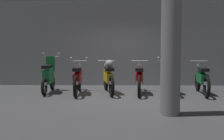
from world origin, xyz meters
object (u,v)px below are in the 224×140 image
at_px(motorbike_slot_3, 139,78).
at_px(motorbike_slot_1, 78,78).
at_px(motorbike_slot_4, 169,77).
at_px(motorbike_slot_2, 108,77).
at_px(motorbike_slot_5, 202,79).
at_px(motorbike_slot_0, 49,76).
at_px(support_pillar, 171,41).

bearing_deg(motorbike_slot_3, motorbike_slot_1, -178.52).
bearing_deg(motorbike_slot_3, motorbike_slot_4, 7.14).
height_order(motorbike_slot_2, motorbike_slot_3, motorbike_slot_2).
bearing_deg(motorbike_slot_3, motorbike_slot_2, 177.01).
relative_size(motorbike_slot_1, motorbike_slot_5, 1.00).
bearing_deg(motorbike_slot_0, motorbike_slot_5, -2.88).
relative_size(motorbike_slot_4, support_pillar, 0.61).
xyz_separation_m(motorbike_slot_1, motorbike_slot_2, (0.98, 0.10, 0.03)).
distance_m(motorbike_slot_2, motorbike_slot_3, 0.98).
height_order(motorbike_slot_0, motorbike_slot_1, motorbike_slot_0).
bearing_deg(motorbike_slot_0, motorbike_slot_4, -0.86).
xyz_separation_m(motorbike_slot_0, motorbike_slot_3, (2.93, -0.18, -0.04)).
relative_size(motorbike_slot_1, motorbike_slot_3, 1.00).
bearing_deg(motorbike_slot_2, motorbike_slot_1, -174.04).
bearing_deg(motorbike_slot_5, motorbike_slot_1, 179.79).
relative_size(motorbike_slot_0, motorbike_slot_2, 0.87).
distance_m(motorbike_slot_0, motorbike_slot_3, 2.94).
height_order(motorbike_slot_0, motorbike_slot_5, motorbike_slot_0).
bearing_deg(support_pillar, motorbike_slot_0, 140.01).
relative_size(motorbike_slot_0, motorbike_slot_1, 0.86).
xyz_separation_m(motorbike_slot_1, motorbike_slot_4, (2.93, 0.17, 0.04)).
relative_size(motorbike_slot_3, motorbike_slot_4, 1.00).
bearing_deg(motorbike_slot_4, support_pillar, -100.71).
bearing_deg(motorbike_slot_3, motorbike_slot_5, -1.91).
distance_m(motorbike_slot_2, motorbike_slot_4, 1.96).
distance_m(motorbike_slot_1, motorbike_slot_3, 1.96).
xyz_separation_m(motorbike_slot_4, support_pillar, (-0.53, -2.78, 1.08)).
relative_size(motorbike_slot_1, motorbike_slot_2, 1.01).
distance_m(motorbike_slot_1, motorbike_slot_4, 2.94).
relative_size(motorbike_slot_2, motorbike_slot_4, 0.99).
xyz_separation_m(motorbike_slot_0, motorbike_slot_5, (4.89, -0.25, -0.04)).
height_order(motorbike_slot_1, motorbike_slot_2, motorbike_slot_1).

